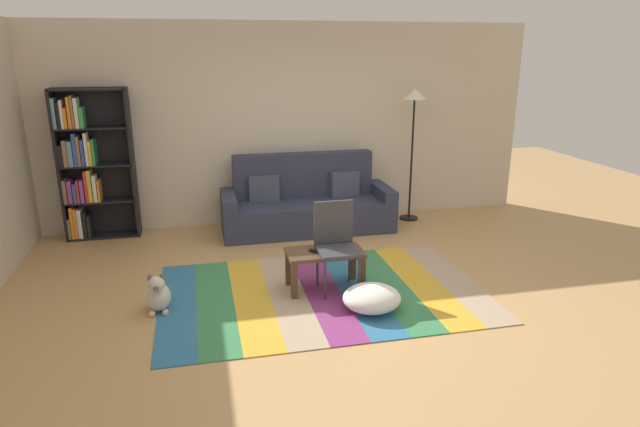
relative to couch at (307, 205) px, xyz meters
The scene contains 11 objects.
ground_plane 2.05m from the couch, 92.75° to the right, with size 14.00×14.00×0.00m, color tan.
back_wall 1.15m from the couch, 100.43° to the left, with size 6.80×0.10×2.70m, color beige.
rug 2.08m from the couch, 97.07° to the right, with size 3.19×2.07×0.01m.
couch is the anchor object (origin of this frame).
bookshelf 2.83m from the couch, behind, with size 0.90×0.28×1.90m.
coffee_table 1.95m from the couch, 96.18° to the right, with size 0.77×0.41×0.40m.
pouf 2.52m from the couch, 87.61° to the right, with size 0.55×0.50×0.24m, color white.
dog 2.76m from the couch, 131.56° to the right, with size 0.22×0.35×0.40m.
standing_lamp 1.94m from the couch, ahead, with size 0.32×0.32×1.83m.
tv_remote 1.98m from the couch, 98.88° to the right, with size 0.04×0.15×0.02m, color black.
folding_chair 1.95m from the couch, 92.87° to the right, with size 0.40×0.40×0.90m.
Camera 1 is at (-1.29, -4.86, 2.35)m, focal length 30.51 mm.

